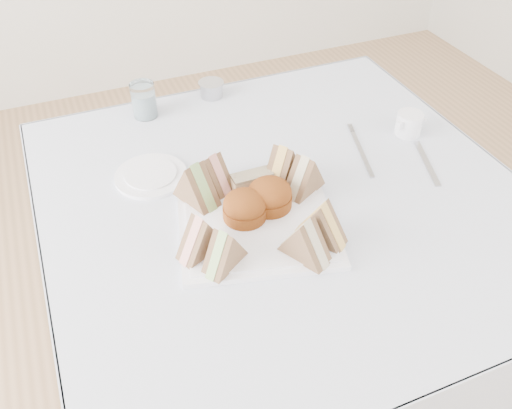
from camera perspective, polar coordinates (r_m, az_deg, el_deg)
name	(u,v)px	position (r m, az deg, el deg)	size (l,w,h in m)	color
floor	(277,381)	(1.75, 2.22, -18.04)	(4.00, 4.00, 0.00)	#9E7751
table	(281,304)	(1.44, 2.61, -10.46)	(0.90, 0.90, 0.74)	brown
tablecloth	(286,196)	(1.17, 3.15, 0.95)	(1.02, 1.02, 0.01)	silver
serving_plate	(256,221)	(1.10, 0.00, -1.73)	(0.31, 0.31, 0.01)	white
sandwich_fl_a	(201,235)	(1.00, -5.82, -3.17)	(0.10, 0.05, 0.09)	#7D6348
sandwich_fl_b	(224,248)	(0.98, -3.36, -4.61)	(0.09, 0.04, 0.08)	#7D6348
sandwich_fr_a	(321,222)	(1.03, 6.88, -1.81)	(0.10, 0.05, 0.09)	#7D6348
sandwich_fr_b	(305,238)	(0.99, 5.22, -3.58)	(0.10, 0.05, 0.09)	#7D6348
sandwich_bl_a	(196,183)	(1.11, -6.36, 2.29)	(0.11, 0.05, 0.09)	#7D6348
sandwich_bl_b	(213,171)	(1.15, -4.52, 3.50)	(0.10, 0.04, 0.08)	#7D6348
sandwich_br_a	(304,174)	(1.14, 5.13, 3.23)	(0.10, 0.05, 0.09)	#7D6348
sandwich_br_b	(283,164)	(1.16, 2.83, 4.28)	(0.10, 0.05, 0.09)	#7D6348
scone_left	(245,207)	(1.08, -1.21, -0.25)	(0.09, 0.09, 0.06)	brown
scone_right	(270,195)	(1.10, 1.46, 1.00)	(0.09, 0.09, 0.06)	brown
pastry_slice	(252,182)	(1.15, -0.41, 2.42)	(0.09, 0.04, 0.04)	#D9B78E
side_plate	(151,176)	(1.24, -11.00, 2.99)	(0.16, 0.16, 0.01)	white
water_glass	(144,100)	(1.44, -11.73, 10.71)	(0.06, 0.06, 0.09)	white
tea_strainer	(211,90)	(1.51, -4.72, 11.94)	(0.07, 0.07, 0.04)	#B0AFB4
knife	(427,163)	(1.32, 17.53, 4.20)	(0.01, 0.17, 0.00)	#B0AFB4
fork	(362,154)	(1.31, 11.10, 5.27)	(0.01, 0.19, 0.00)	#B0AFB4
creamer_jug	(409,124)	(1.40, 15.80, 8.18)	(0.06, 0.06, 0.06)	white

